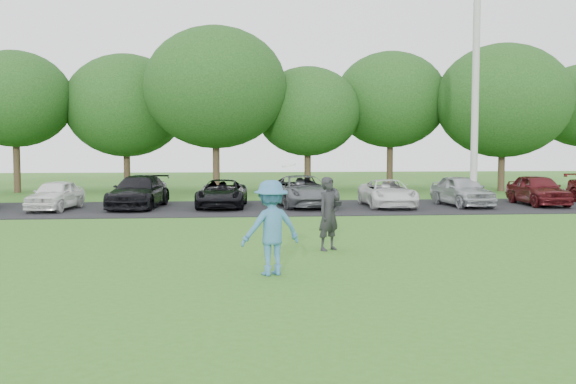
# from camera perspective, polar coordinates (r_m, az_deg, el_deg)

# --- Properties ---
(ground) EXTENTS (100.00, 100.00, 0.00)m
(ground) POSITION_cam_1_polar(r_m,az_deg,el_deg) (12.44, 1.59, -7.11)
(ground) COLOR #33661D
(ground) RESTS_ON ground
(parking_lot) EXTENTS (32.00, 6.50, 0.03)m
(parking_lot) POSITION_cam_1_polar(r_m,az_deg,el_deg) (25.27, -2.10, -1.41)
(parking_lot) COLOR black
(parking_lot) RESTS_ON ground
(utility_pole) EXTENTS (0.28, 0.28, 10.44)m
(utility_pole) POSITION_cam_1_polar(r_m,az_deg,el_deg) (26.76, 16.34, 9.90)
(utility_pole) COLOR #ADADA7
(utility_pole) RESTS_ON ground
(frisbee_player) EXTENTS (1.31, 1.00, 2.12)m
(frisbee_player) POSITION_cam_1_polar(r_m,az_deg,el_deg) (12.03, -1.52, -3.18)
(frisbee_player) COLOR teal
(frisbee_player) RESTS_ON ground
(camera_bystander) EXTENTS (0.74, 0.70, 1.71)m
(camera_bystander) POSITION_cam_1_polar(r_m,az_deg,el_deg) (14.92, 3.66, -1.93)
(camera_bystander) COLOR black
(camera_bystander) RESTS_ON ground
(parked_cars) EXTENTS (30.83, 4.84, 1.26)m
(parked_cars) POSITION_cam_1_polar(r_m,az_deg,el_deg) (25.32, -0.90, -0.01)
(parked_cars) COLOR slate
(parked_cars) RESTS_ON parking_lot
(tree_row) EXTENTS (42.39, 9.85, 8.64)m
(tree_row) POSITION_cam_1_polar(r_m,az_deg,el_deg) (35.09, -0.62, 8.11)
(tree_row) COLOR #38281C
(tree_row) RESTS_ON ground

